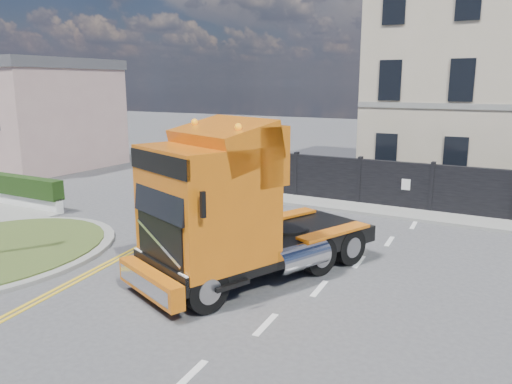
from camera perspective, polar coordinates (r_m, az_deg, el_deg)
The scene contains 6 objects.
ground at distance 14.74m, azimuth -2.97°, elevation -8.23°, with size 120.00×120.00×0.00m, color #424244.
seaside_bldg_pink at distance 34.36m, azimuth -24.05°, elevation 7.65°, with size 8.00×8.00×6.00m, color #BB9B92.
hoarding_fence at distance 21.12m, azimuth 26.25°, elevation -0.36°, with size 18.80×0.25×2.00m.
georgian_building at distance 28.22m, azimuth 26.94°, elevation 12.25°, with size 12.30×10.30×12.80m.
pavement_far at distance 20.48m, azimuth 24.32°, elevation -3.25°, with size 20.00×1.60×0.12m, color gray.
truck at distance 12.94m, azimuth -3.07°, elevation -2.48°, with size 5.00×7.42×4.17m.
Camera 1 is at (7.35, -11.68, 5.17)m, focal length 35.00 mm.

